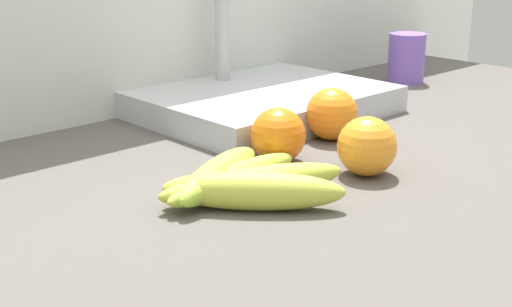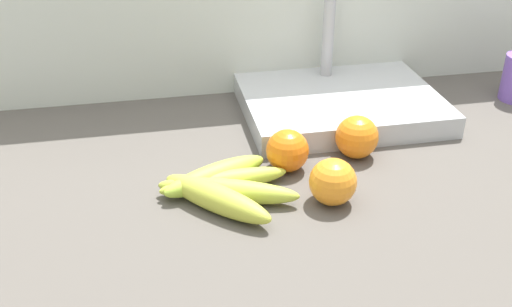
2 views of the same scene
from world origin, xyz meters
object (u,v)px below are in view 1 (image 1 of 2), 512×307
object	(u,v)px
orange_front	(278,135)
mug	(406,58)
sink_basin	(263,100)
banana_bunch	(242,182)
orange_back_right	(332,114)
orange_back_left	(367,146)

from	to	relation	value
orange_front	mug	xyz separation A→B (m)	(0.53, 0.18, 0.01)
sink_basin	banana_bunch	bearing A→B (deg)	-137.17
sink_basin	mug	size ratio (longest dim) A/B	3.95
banana_bunch	mug	bearing A→B (deg)	20.68
orange_front	orange_back_right	world-z (taller)	orange_back_right
orange_back_right	orange_front	bearing A→B (deg)	-170.77
orange_back_left	sink_basin	world-z (taller)	sink_basin
orange_back_left	banana_bunch	bearing A→B (deg)	165.11
banana_bunch	mug	size ratio (longest dim) A/B	2.31
orange_back_left	orange_back_right	size ratio (longest dim) A/B	0.98
banana_bunch	orange_front	size ratio (longest dim) A/B	3.08
banana_bunch	mug	distance (m)	0.70
banana_bunch	sink_basin	distance (m)	0.37
orange_front	banana_bunch	bearing A→B (deg)	-151.94
banana_bunch	sink_basin	size ratio (longest dim) A/B	0.59
orange_back_left	orange_front	distance (m)	0.12
orange_back_right	sink_basin	xyz separation A→B (m)	(0.03, 0.17, -0.01)
orange_front	mug	size ratio (longest dim) A/B	0.75
orange_back_right	orange_back_left	bearing A→B (deg)	-122.88
orange_back_right	mug	bearing A→B (deg)	21.74
banana_bunch	orange_back_right	xyz separation A→B (m)	(0.25, 0.08, 0.02)
orange_back_left	orange_back_right	world-z (taller)	orange_back_right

